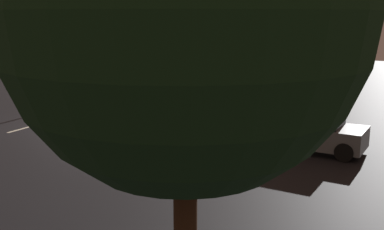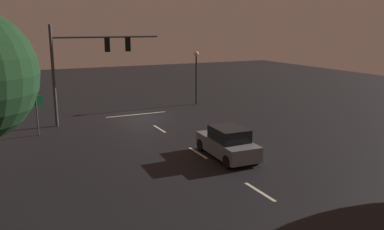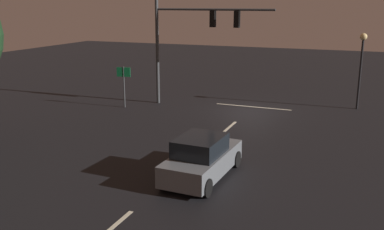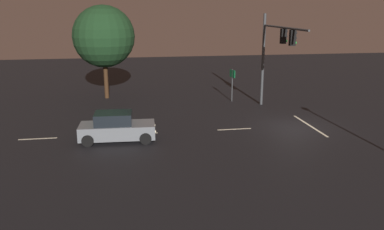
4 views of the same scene
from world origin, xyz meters
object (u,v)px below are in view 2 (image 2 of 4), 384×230
object	(u,v)px
route_sign	(36,106)
car_approaching	(228,143)
traffic_signal_assembly	(88,57)
street_lamp_left_kerb	(196,67)

from	to	relation	value
route_sign	car_approaching	bearing A→B (deg)	133.84
traffic_signal_assembly	car_approaching	world-z (taller)	traffic_signal_assembly
car_approaching	route_sign	size ratio (longest dim) A/B	1.66
car_approaching	street_lamp_left_kerb	size ratio (longest dim) A/B	0.92
street_lamp_left_kerb	route_sign	xyz separation A→B (m)	(14.06, 5.20, -1.46)
street_lamp_left_kerb	route_sign	bearing A→B (deg)	20.31
street_lamp_left_kerb	route_sign	distance (m)	15.06
street_lamp_left_kerb	route_sign	size ratio (longest dim) A/B	1.80
car_approaching	street_lamp_left_kerb	world-z (taller)	street_lamp_left_kerb
traffic_signal_assembly	route_sign	bearing A→B (deg)	28.10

